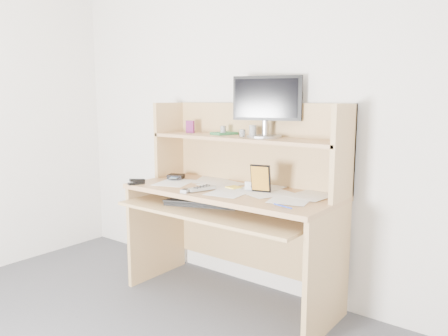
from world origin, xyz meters
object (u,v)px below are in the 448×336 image
Objects in this scene: keyboard at (203,202)px; tv_remote at (202,188)px; game_case at (261,178)px; monitor at (266,105)px; desk at (238,196)px.

keyboard is 2.65× the size of tv_remote.
monitor is at bearing 98.52° from game_case.
desk reaches higher than keyboard.
game_case is (0.33, 0.17, 0.08)m from tv_remote.
tv_remote is 1.09× the size of game_case.
monitor is at bearing 70.06° from tv_remote.
keyboard is at bearing -147.27° from monitor.
game_case is (0.35, 0.14, 0.18)m from keyboard.
game_case is at bearing -14.45° from desk.
monitor reaches higher than tv_remote.
keyboard is at bearing 141.78° from tv_remote.
monitor is (0.26, 0.34, 0.52)m from tv_remote.
desk is 8.04× the size of game_case.
monitor reaches higher than game_case.
tv_remote is at bearing -142.33° from monitor.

